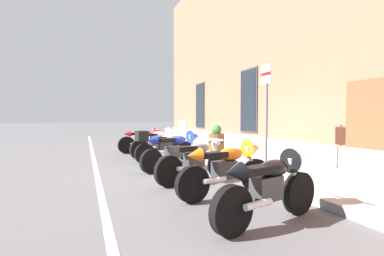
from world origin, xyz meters
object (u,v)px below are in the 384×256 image
(parking_sign, at_px, (266,102))
(motorcycle_grey_naked, at_px, (197,161))
(motorcycle_red_sport, at_px, (145,139))
(barrel_planter, at_px, (216,140))
(motorcycle_white_sport, at_px, (159,141))
(motorcycle_orange_sport, at_px, (230,166))
(motorcycle_black_sport, at_px, (273,183))
(motorcycle_blue_sport, at_px, (177,149))
(motorcycle_silver_touring, at_px, (163,145))

(parking_sign, bearing_deg, motorcycle_grey_naked, -95.96)
(motorcycle_red_sport, distance_m, barrel_planter, 2.90)
(motorcycle_red_sport, relative_size, motorcycle_white_sport, 1.01)
(motorcycle_white_sport, relative_size, motorcycle_orange_sport, 1.00)
(motorcycle_red_sport, bearing_deg, barrel_planter, 57.39)
(motorcycle_orange_sport, bearing_deg, motorcycle_black_sport, -3.72)
(parking_sign, bearing_deg, motorcycle_orange_sport, -55.10)
(motorcycle_red_sport, bearing_deg, motorcycle_blue_sport, 0.99)
(motorcycle_red_sport, bearing_deg, motorcycle_black_sport, 0.63)
(motorcycle_red_sport, relative_size, barrel_planter, 2.06)
(motorcycle_grey_naked, bearing_deg, motorcycle_white_sport, 177.57)
(motorcycle_black_sport, bearing_deg, motorcycle_orange_sport, 176.28)
(motorcycle_red_sport, bearing_deg, motorcycle_white_sport, 7.43)
(motorcycle_silver_touring, distance_m, barrel_planter, 2.71)
(motorcycle_red_sport, xyz_separation_m, parking_sign, (5.82, 1.70, 1.23))
(motorcycle_silver_touring, height_order, motorcycle_black_sport, motorcycle_silver_touring)
(motorcycle_blue_sport, xyz_separation_m, barrel_planter, (-2.53, 2.37, -0.01))
(motorcycle_grey_naked, height_order, motorcycle_orange_sport, motorcycle_orange_sport)
(motorcycle_grey_naked, bearing_deg, motorcycle_blue_sport, 178.03)
(motorcycle_white_sport, bearing_deg, motorcycle_orange_sport, -0.15)
(motorcycle_red_sport, height_order, barrel_planter, barrel_planter)
(motorcycle_blue_sport, bearing_deg, motorcycle_black_sport, 0.27)
(motorcycle_red_sport, relative_size, motorcycle_orange_sport, 1.01)
(motorcycle_silver_touring, height_order, barrel_planter, motorcycle_silver_touring)
(motorcycle_white_sport, height_order, motorcycle_black_sport, motorcycle_white_sport)
(motorcycle_white_sport, bearing_deg, motorcycle_red_sport, -172.57)
(motorcycle_red_sport, height_order, motorcycle_white_sport, motorcycle_white_sport)
(motorcycle_grey_naked, distance_m, parking_sign, 2.14)
(barrel_planter, bearing_deg, motorcycle_blue_sport, -43.12)
(motorcycle_red_sport, relative_size, motorcycle_silver_touring, 0.99)
(motorcycle_silver_touring, height_order, motorcycle_blue_sport, motorcycle_silver_touring)
(barrel_planter, bearing_deg, motorcycle_grey_naked, -30.76)
(motorcycle_orange_sport, bearing_deg, motorcycle_red_sport, -178.50)
(motorcycle_red_sport, height_order, motorcycle_grey_naked, motorcycle_red_sport)
(motorcycle_silver_touring, xyz_separation_m, barrel_planter, (-1.21, 2.42, 0.02))
(motorcycle_silver_touring, bearing_deg, barrel_planter, 116.50)
(motorcycle_orange_sport, distance_m, parking_sign, 2.23)
(motorcycle_black_sport, xyz_separation_m, parking_sign, (-2.44, 1.61, 1.24))
(motorcycle_red_sport, xyz_separation_m, motorcycle_orange_sport, (6.88, 0.18, 0.00))
(motorcycle_white_sport, bearing_deg, parking_sign, 19.22)
(motorcycle_grey_naked, height_order, parking_sign, parking_sign)
(motorcycle_red_sport, distance_m, motorcycle_silver_touring, 2.77)
(motorcycle_silver_touring, relative_size, motorcycle_blue_sport, 1.02)
(motorcycle_white_sport, bearing_deg, motorcycle_blue_sport, -2.71)
(motorcycle_grey_naked, bearing_deg, barrel_planter, 149.24)
(motorcycle_blue_sport, height_order, parking_sign, parking_sign)
(motorcycle_blue_sport, xyz_separation_m, parking_sign, (1.72, 1.63, 1.21))
(motorcycle_orange_sport, bearing_deg, parking_sign, 124.90)
(motorcycle_red_sport, xyz_separation_m, barrel_planter, (1.56, 2.44, 0.02))
(motorcycle_black_sport, distance_m, barrel_planter, 7.09)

